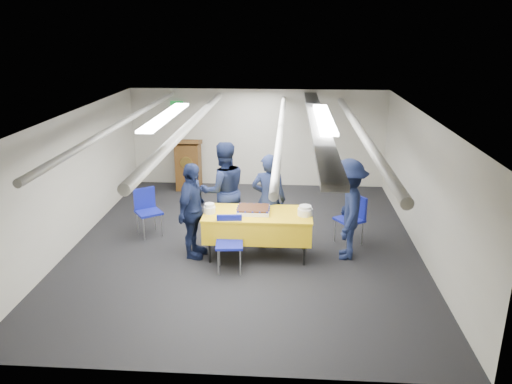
# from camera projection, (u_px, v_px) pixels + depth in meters

# --- Properties ---
(ground) EXTENTS (7.00, 7.00, 0.00)m
(ground) POSITION_uv_depth(u_px,v_px,m) (245.00, 244.00, 8.88)
(ground) COLOR black
(ground) RESTS_ON ground
(room_shell) EXTENTS (6.00, 7.00, 2.30)m
(room_shell) POSITION_uv_depth(u_px,v_px,m) (252.00, 139.00, 8.68)
(room_shell) COLOR beige
(room_shell) RESTS_ON ground
(serving_table) EXTENTS (1.78, 0.85, 0.77)m
(serving_table) POSITION_uv_depth(u_px,v_px,m) (258.00, 225.00, 8.26)
(serving_table) COLOR black
(serving_table) RESTS_ON ground
(sheet_cake) EXTENTS (0.55, 0.42, 0.09)m
(sheet_cake) POSITION_uv_depth(u_px,v_px,m) (253.00, 210.00, 8.20)
(sheet_cake) COLOR white
(sheet_cake) RESTS_ON serving_table
(plate_stack_left) EXTENTS (0.19, 0.19, 0.16)m
(plate_stack_left) POSITION_uv_depth(u_px,v_px,m) (210.00, 209.00, 8.17)
(plate_stack_left) COLOR white
(plate_stack_left) RESTS_ON serving_table
(plate_stack_right) EXTENTS (0.24, 0.24, 0.16)m
(plate_stack_right) POSITION_uv_depth(u_px,v_px,m) (305.00, 211.00, 8.07)
(plate_stack_right) COLOR white
(plate_stack_right) RESTS_ON serving_table
(podium) EXTENTS (0.62, 0.53, 1.25)m
(podium) POSITION_uv_depth(u_px,v_px,m) (188.00, 164.00, 11.66)
(podium) COLOR brown
(podium) RESTS_ON ground
(chair_near) EXTENTS (0.46, 0.46, 0.87)m
(chair_near) POSITION_uv_depth(u_px,v_px,m) (229.00, 237.00, 7.85)
(chair_near) COLOR gray
(chair_near) RESTS_ON ground
(chair_right) EXTENTS (0.58, 0.58, 0.87)m
(chair_right) POSITION_uv_depth(u_px,v_px,m) (353.00, 215.00, 8.78)
(chair_right) COLOR gray
(chair_right) RESTS_ON ground
(chair_left) EXTENTS (0.59, 0.59, 0.87)m
(chair_left) POSITION_uv_depth(u_px,v_px,m) (147.00, 207.00, 9.15)
(chair_left) COLOR gray
(chair_left) RESTS_ON ground
(sailor_a) EXTENTS (0.61, 0.40, 1.64)m
(sailor_a) POSITION_uv_depth(u_px,v_px,m) (269.00, 200.00, 8.65)
(sailor_a) COLOR black
(sailor_a) RESTS_ON ground
(sailor_b) EXTENTS (1.05, 0.95, 1.78)m
(sailor_b) POSITION_uv_depth(u_px,v_px,m) (224.00, 191.00, 8.92)
(sailor_b) COLOR black
(sailor_b) RESTS_ON ground
(sailor_c) EXTENTS (0.56, 1.00, 1.62)m
(sailor_c) POSITION_uv_depth(u_px,v_px,m) (192.00, 211.00, 8.17)
(sailor_c) COLOR black
(sailor_c) RESTS_ON ground
(sailor_d) EXTENTS (0.73, 1.14, 1.69)m
(sailor_d) POSITION_uv_depth(u_px,v_px,m) (347.00, 209.00, 8.14)
(sailor_d) COLOR black
(sailor_d) RESTS_ON ground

